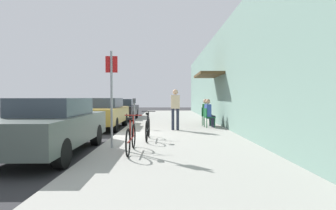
{
  "coord_description": "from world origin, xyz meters",
  "views": [
    {
      "loc": [
        1.85,
        -9.55,
        1.48
      ],
      "look_at": [
        2.02,
        8.61,
        0.96
      ],
      "focal_mm": 28.34,
      "sensor_mm": 36.0,
      "label": 1
    }
  ],
  "objects_px": {
    "parking_meter": "(134,111)",
    "bicycle_0": "(131,138)",
    "bicycle_1": "(148,128)",
    "cafe_chair_0": "(208,116)",
    "parked_car_2": "(122,109)",
    "seated_patron_1": "(207,111)",
    "parked_car_1": "(104,113)",
    "street_sign": "(112,92)",
    "seated_patron_0": "(209,112)",
    "pedestrian_standing": "(175,106)",
    "parked_car_0": "(52,125)",
    "cafe_chair_1": "(205,115)"
  },
  "relations": [
    {
      "from": "parking_meter",
      "to": "bicycle_0",
      "type": "relative_size",
      "value": 0.77
    },
    {
      "from": "bicycle_1",
      "to": "cafe_chair_0",
      "type": "bearing_deg",
      "value": 54.44
    },
    {
      "from": "parked_car_2",
      "to": "seated_patron_1",
      "type": "height_order",
      "value": "seated_patron_1"
    },
    {
      "from": "parked_car_1",
      "to": "street_sign",
      "type": "xyz_separation_m",
      "value": [
        1.5,
        -5.46,
        0.88
      ]
    },
    {
      "from": "seated_patron_0",
      "to": "pedestrian_standing",
      "type": "bearing_deg",
      "value": -147.47
    },
    {
      "from": "seated_patron_1",
      "to": "pedestrian_standing",
      "type": "height_order",
      "value": "pedestrian_standing"
    },
    {
      "from": "parked_car_0",
      "to": "parked_car_2",
      "type": "distance_m",
      "value": 11.21
    },
    {
      "from": "seated_patron_0",
      "to": "cafe_chair_1",
      "type": "height_order",
      "value": "seated_patron_0"
    },
    {
      "from": "parking_meter",
      "to": "parked_car_2",
      "type": "bearing_deg",
      "value": 104.01
    },
    {
      "from": "parked_car_0",
      "to": "parked_car_1",
      "type": "relative_size",
      "value": 1.0
    },
    {
      "from": "seated_patron_0",
      "to": "seated_patron_1",
      "type": "distance_m",
      "value": 0.77
    },
    {
      "from": "parked_car_0",
      "to": "bicycle_0",
      "type": "relative_size",
      "value": 2.57
    },
    {
      "from": "cafe_chair_0",
      "to": "parking_meter",
      "type": "bearing_deg",
      "value": -177.4
    },
    {
      "from": "parked_car_0",
      "to": "parked_car_2",
      "type": "height_order",
      "value": "parked_car_0"
    },
    {
      "from": "street_sign",
      "to": "pedestrian_standing",
      "type": "height_order",
      "value": "street_sign"
    },
    {
      "from": "cafe_chair_0",
      "to": "cafe_chair_1",
      "type": "xyz_separation_m",
      "value": [
        0.0,
        0.8,
        0.0
      ]
    },
    {
      "from": "bicycle_0",
      "to": "pedestrian_standing",
      "type": "bearing_deg",
      "value": 74.3
    },
    {
      "from": "parking_meter",
      "to": "pedestrian_standing",
      "type": "xyz_separation_m",
      "value": [
        1.81,
        -0.85,
        0.23
      ]
    },
    {
      "from": "bicycle_1",
      "to": "parked_car_1",
      "type": "bearing_deg",
      "value": 120.29
    },
    {
      "from": "bicycle_0",
      "to": "parked_car_1",
      "type": "bearing_deg",
      "value": 109.1
    },
    {
      "from": "cafe_chair_1",
      "to": "pedestrian_standing",
      "type": "relative_size",
      "value": 0.51
    },
    {
      "from": "seated_patron_0",
      "to": "seated_patron_1",
      "type": "bearing_deg",
      "value": 89.94
    },
    {
      "from": "parked_car_1",
      "to": "seated_patron_0",
      "type": "bearing_deg",
      "value": -6.48
    },
    {
      "from": "parked_car_0",
      "to": "seated_patron_0",
      "type": "height_order",
      "value": "parked_car_0"
    },
    {
      "from": "parked_car_0",
      "to": "cafe_chair_0",
      "type": "distance_m",
      "value": 7.1
    },
    {
      "from": "parked_car_1",
      "to": "street_sign",
      "type": "relative_size",
      "value": 1.69
    },
    {
      "from": "parked_car_1",
      "to": "cafe_chair_0",
      "type": "height_order",
      "value": "parked_car_1"
    },
    {
      "from": "parked_car_2",
      "to": "seated_patron_0",
      "type": "relative_size",
      "value": 3.41
    },
    {
      "from": "parked_car_1",
      "to": "cafe_chair_1",
      "type": "relative_size",
      "value": 5.06
    },
    {
      "from": "street_sign",
      "to": "cafe_chair_1",
      "type": "relative_size",
      "value": 2.99
    },
    {
      "from": "cafe_chair_1",
      "to": "seated_patron_1",
      "type": "bearing_deg",
      "value": -18.86
    },
    {
      "from": "bicycle_0",
      "to": "parked_car_2",
      "type": "bearing_deg",
      "value": 100.29
    },
    {
      "from": "cafe_chair_1",
      "to": "parking_meter",
      "type": "bearing_deg",
      "value": -164.12
    },
    {
      "from": "parked_car_2",
      "to": "bicycle_0",
      "type": "bearing_deg",
      "value": -79.71
    },
    {
      "from": "parked_car_0",
      "to": "cafe_chair_1",
      "type": "bearing_deg",
      "value": 50.64
    },
    {
      "from": "seated_patron_0",
      "to": "street_sign",
      "type": "bearing_deg",
      "value": -125.04
    },
    {
      "from": "parked_car_1",
      "to": "cafe_chair_1",
      "type": "distance_m",
      "value": 4.89
    },
    {
      "from": "parked_car_0",
      "to": "parked_car_1",
      "type": "height_order",
      "value": "parked_car_0"
    },
    {
      "from": "cafe_chair_1",
      "to": "parked_car_2",
      "type": "bearing_deg",
      "value": 132.83
    },
    {
      "from": "bicycle_1",
      "to": "parked_car_0",
      "type": "bearing_deg",
      "value": -145.15
    },
    {
      "from": "cafe_chair_1",
      "to": "pedestrian_standing",
      "type": "distance_m",
      "value": 2.4
    },
    {
      "from": "bicycle_0",
      "to": "bicycle_1",
      "type": "distance_m",
      "value": 2.0
    },
    {
      "from": "cafe_chair_0",
      "to": "cafe_chair_1",
      "type": "distance_m",
      "value": 0.8
    },
    {
      "from": "parking_meter",
      "to": "cafe_chair_0",
      "type": "distance_m",
      "value": 3.34
    },
    {
      "from": "parked_car_2",
      "to": "cafe_chair_1",
      "type": "xyz_separation_m",
      "value": [
        4.88,
        -5.26,
        -0.1
      ]
    },
    {
      "from": "bicycle_1",
      "to": "pedestrian_standing",
      "type": "relative_size",
      "value": 1.01
    },
    {
      "from": "parked_car_0",
      "to": "bicycle_1",
      "type": "xyz_separation_m",
      "value": [
        2.38,
        1.65,
        -0.28
      ]
    },
    {
      "from": "parking_meter",
      "to": "street_sign",
      "type": "bearing_deg",
      "value": -90.6
    },
    {
      "from": "cafe_chair_1",
      "to": "parked_car_1",
      "type": "bearing_deg",
      "value": -177.35
    },
    {
      "from": "cafe_chair_0",
      "to": "pedestrian_standing",
      "type": "distance_m",
      "value": 1.88
    }
  ]
}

